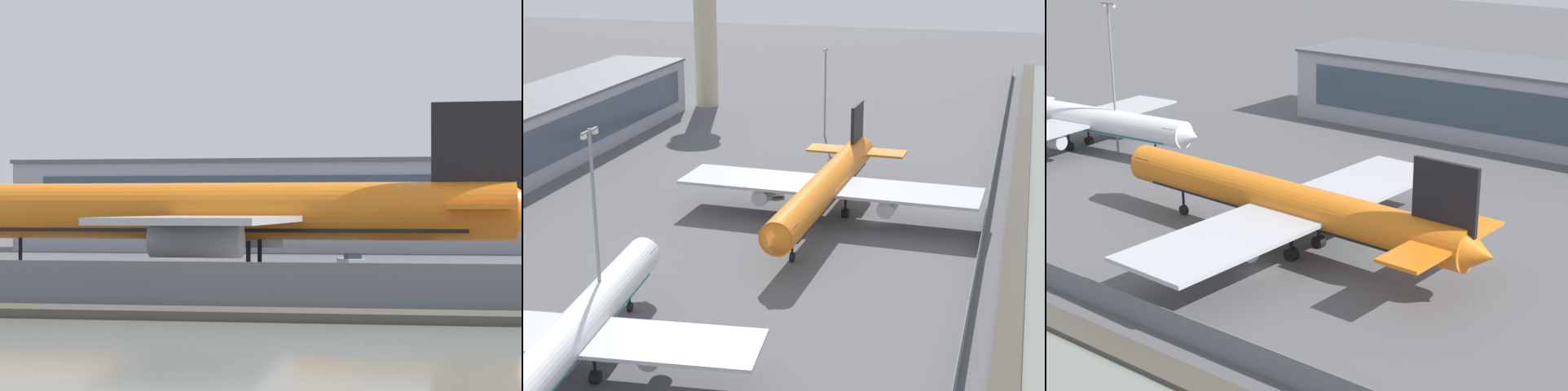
# 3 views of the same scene
# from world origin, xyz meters

# --- Properties ---
(ground_plane) EXTENTS (500.00, 500.00, 0.00)m
(ground_plane) POSITION_xyz_m (0.00, 0.00, 0.00)
(ground_plane) COLOR #565659
(shoreline_seawall) EXTENTS (320.00, 3.00, 0.50)m
(shoreline_seawall) POSITION_xyz_m (0.00, -20.50, 0.25)
(shoreline_seawall) COLOR #474238
(shoreline_seawall) RESTS_ON ground
(perimeter_fence) EXTENTS (280.00, 0.10, 2.73)m
(perimeter_fence) POSITION_xyz_m (0.00, -16.00, 1.37)
(perimeter_fence) COLOR slate
(perimeter_fence) RESTS_ON ground
(cargo_jet_orange) EXTENTS (52.77, 45.62, 14.06)m
(cargo_jet_orange) POSITION_xyz_m (-1.62, 7.22, 5.36)
(cargo_jet_orange) COLOR orange
(cargo_jet_orange) RESTS_ON ground
(baggage_tug) EXTENTS (2.78, 3.58, 1.80)m
(baggage_tug) POSITION_xyz_m (7.83, 18.06, 0.81)
(baggage_tug) COLOR white
(baggage_tug) RESTS_ON ground
(terminal_building) EXTENTS (109.57, 17.43, 12.37)m
(terminal_building) POSITION_xyz_m (13.95, 66.39, 6.20)
(terminal_building) COLOR #9EA3AD
(terminal_building) RESTS_ON ground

